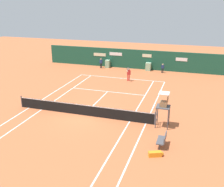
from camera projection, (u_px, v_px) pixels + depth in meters
ground_plane at (86, 113)px, 23.02m from camera, size 80.00×80.00×0.01m
tennis_net at (83, 110)px, 22.34m from camera, size 12.10×0.10×1.07m
sponsor_back_wall at (132, 59)px, 37.33m from camera, size 25.00×1.02×2.66m
umpire_chair at (164, 105)px, 19.96m from camera, size 1.00×1.00×2.72m
player_bench at (163, 139)px, 17.60m from camera, size 0.54×1.22×0.88m
equipment_bag at (156, 154)px, 16.58m from camera, size 0.95×0.59×0.32m
player_on_baseline at (129, 73)px, 31.63m from camera, size 0.46×0.81×1.78m
ball_kid_left_post at (101, 63)px, 37.57m from camera, size 0.46×0.20×1.39m
ball_kid_right_post at (163, 68)px, 35.14m from camera, size 0.42×0.17×1.25m
tennis_ball_near_service_line at (131, 93)px, 27.65m from camera, size 0.07×0.07×0.07m
tennis_ball_mid_court at (156, 89)px, 28.96m from camera, size 0.07×0.07×0.07m
tennis_ball_by_sideline at (143, 83)px, 30.84m from camera, size 0.07×0.07×0.07m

